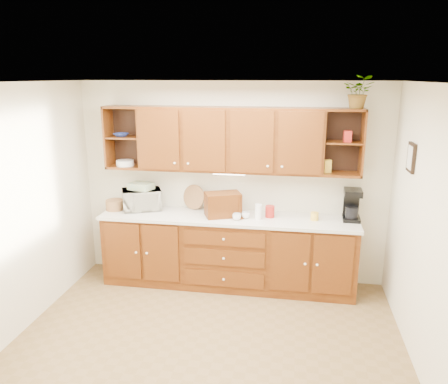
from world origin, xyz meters
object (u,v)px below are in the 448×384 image
(bread_box, at_px, (223,205))
(coffee_maker, at_px, (352,205))
(microwave, at_px, (142,199))
(potted_plant, at_px, (359,92))

(bread_box, distance_m, coffee_maker, 1.59)
(coffee_maker, bearing_deg, microwave, -177.74)
(coffee_maker, xyz_separation_m, potted_plant, (-0.02, -0.03, 1.35))
(microwave, bearing_deg, coffee_maker, -24.17)
(microwave, distance_m, potted_plant, 3.01)
(coffee_maker, bearing_deg, potted_plant, -126.94)
(microwave, relative_size, coffee_maker, 1.27)
(microwave, bearing_deg, bread_box, -30.03)
(microwave, distance_m, bread_box, 1.11)
(bread_box, height_order, coffee_maker, coffee_maker)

